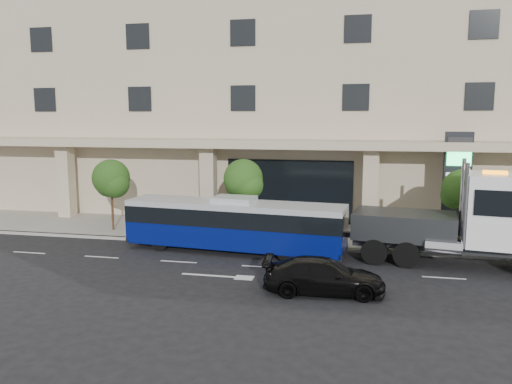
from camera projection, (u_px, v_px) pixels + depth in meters
ground at (267, 258)px, 24.39m from camera, size 120.00×120.00×0.00m
sidewalk at (282, 233)px, 29.23m from camera, size 120.00×6.00×0.15m
curb at (274, 246)px, 26.32m from camera, size 120.00×0.30×0.15m
convention_center at (304, 75)px, 37.84m from camera, size 60.00×17.60×20.00m
tree_left at (112, 181)px, 29.38m from camera, size 2.27×2.20×4.22m
tree_mid at (244, 182)px, 27.78m from camera, size 2.28×2.20×4.38m
tree_right at (462, 192)px, 25.53m from camera, size 2.10×2.00×4.04m
city_bus at (234, 224)px, 25.34m from camera, size 11.42×3.47×2.85m
tow_truck at (469, 223)px, 22.78m from camera, size 10.82×3.89×4.89m
black_sedan at (324, 276)px, 19.44m from camera, size 4.84×2.23×1.37m
signage_pylon at (457, 184)px, 27.93m from camera, size 1.48×0.59×5.87m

